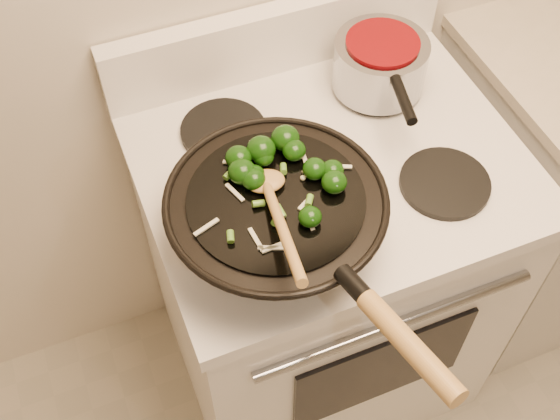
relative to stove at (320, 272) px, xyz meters
name	(u,v)px	position (x,y,z in m)	size (l,w,h in m)	color
stove	(320,272)	(0.00, 0.00, 0.00)	(0.78, 0.67, 1.08)	white
wok	(278,218)	(-0.18, -0.16, 0.53)	(0.40, 0.65, 0.19)	black
stirfry	(279,164)	(-0.15, -0.10, 0.60)	(0.31, 0.24, 0.05)	#0E3307
wooden_spoon	(275,207)	(-0.20, -0.20, 0.62)	(0.10, 0.31, 0.13)	#AD8144
saucepan	(380,64)	(0.18, 0.14, 0.52)	(0.20, 0.32, 0.12)	gray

